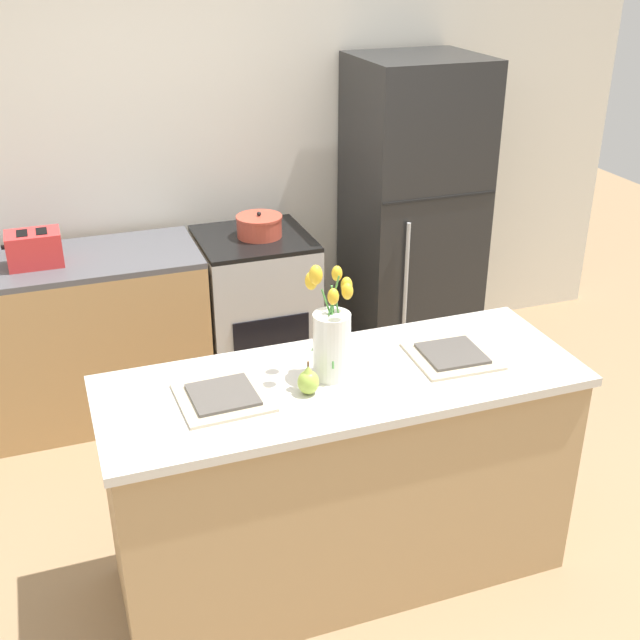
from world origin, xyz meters
TOP-DOWN VIEW (x-y plane):
  - ground_plane at (0.00, 0.00)m, footprint 10.00×10.00m
  - back_wall at (0.00, 2.00)m, footprint 5.20×0.08m
  - kitchen_island at (0.00, 0.00)m, footprint 1.80×0.66m
  - back_counter at (-1.06, 1.60)m, footprint 1.68×0.60m
  - stove_range at (0.10, 1.60)m, footprint 0.60×0.61m
  - refrigerator at (1.05, 1.60)m, footprint 0.68×0.67m
  - flower_vase at (-0.04, 0.02)m, footprint 0.17×0.19m
  - pear_figurine at (-0.16, -0.06)m, footprint 0.08×0.08m
  - plate_setting_left at (-0.45, 0.00)m, footprint 0.32×0.32m
  - plate_setting_right at (0.45, 0.00)m, footprint 0.32×0.32m
  - toaster at (-1.02, 1.56)m, footprint 0.28×0.18m
  - cooking_pot at (0.13, 1.59)m, footprint 0.25×0.25m

SIDE VIEW (x-z plane):
  - ground_plane at x=0.00m, z-range 0.00..0.00m
  - stove_range at x=0.10m, z-range 0.00..0.91m
  - back_counter at x=-1.06m, z-range 0.00..0.91m
  - kitchen_island at x=0.00m, z-range 0.00..0.92m
  - refrigerator at x=1.05m, z-range 0.00..1.81m
  - plate_setting_left at x=-0.45m, z-range 0.92..0.94m
  - plate_setting_right at x=0.45m, z-range 0.92..0.94m
  - cooking_pot at x=0.13m, z-range 0.90..1.04m
  - pear_figurine at x=-0.16m, z-range 0.91..1.04m
  - toaster at x=-1.02m, z-range 0.91..1.08m
  - flower_vase at x=-0.04m, z-range 0.85..1.31m
  - back_wall at x=0.00m, z-range 0.00..2.70m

